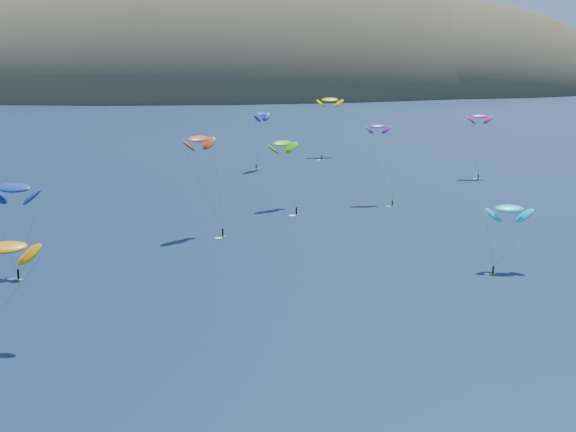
# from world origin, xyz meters

# --- Properties ---
(island) EXTENTS (730.00, 300.00, 210.00)m
(island) POSITION_xyz_m (39.40, 562.36, -10.74)
(island) COLOR #3D3526
(island) RESTS_ON ground
(kitesurfer_2) EXTENTS (11.14, 12.45, 17.63)m
(kitesurfer_2) POSITION_xyz_m (-36.23, 40.29, 15.00)
(kitesurfer_2) COLOR yellow
(kitesurfer_2) RESTS_ON ground
(kitesurfer_3) EXTENTS (9.71, 16.14, 19.16)m
(kitesurfer_3) POSITION_xyz_m (15.39, 129.93, 16.64)
(kitesurfer_3) COLOR yellow
(kitesurfer_3) RESTS_ON ground
(kitesurfer_4) EXTENTS (8.27, 9.28, 20.60)m
(kitesurfer_4) POSITION_xyz_m (15.54, 188.18, 18.18)
(kitesurfer_4) COLOR yellow
(kitesurfer_4) RESTS_ON ground
(kitesurfer_5) EXTENTS (9.67, 7.51, 14.29)m
(kitesurfer_5) POSITION_xyz_m (52.59, 68.69, 11.85)
(kitesurfer_5) COLOR yellow
(kitesurfer_5) RESTS_ON ground
(kitesurfer_6) EXTENTS (7.01, 10.43, 22.30)m
(kitesurfer_6) POSITION_xyz_m (41.68, 133.43, 20.30)
(kitesurfer_6) COLOR yellow
(kitesurfer_6) RESTS_ON ground
(kitesurfer_8) EXTENTS (8.25, 8.00, 21.27)m
(kitesurfer_8) POSITION_xyz_m (82.17, 165.35, 18.99)
(kitesurfer_8) COLOR yellow
(kitesurfer_8) RESTS_ON ground
(kitesurfer_9) EXTENTS (10.18, 10.68, 24.15)m
(kitesurfer_9) POSITION_xyz_m (-6.74, 104.55, 21.65)
(kitesurfer_9) COLOR yellow
(kitesurfer_9) RESTS_ON ground
(kitesurfer_10) EXTENTS (11.64, 11.14, 19.35)m
(kitesurfer_10) POSITION_xyz_m (-42.72, 79.16, 16.36)
(kitesurfer_10) COLOR yellow
(kitesurfer_10) RESTS_ON ground
(kitesurfer_11) EXTENTS (10.22, 14.28, 22.91)m
(kitesurfer_11) POSITION_xyz_m (43.12, 213.87, 20.28)
(kitesurfer_11) COLOR yellow
(kitesurfer_11) RESTS_ON ground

